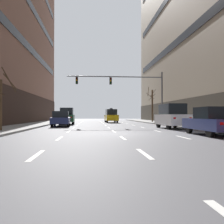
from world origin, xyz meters
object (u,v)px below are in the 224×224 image
(car_driving_1, at_px, (61,119))
(traffic_signal_0, at_px, (128,86))
(street_tree_1, at_px, (1,103))
(car_parked_1, at_px, (212,121))
(street_tree_0, at_px, (152,105))
(taxi_driving_2, at_px, (111,116))
(car_driving_0, at_px, (67,116))
(car_parked_2, at_px, (172,116))

(car_driving_1, bearing_deg, traffic_signal_0, 21.15)
(traffic_signal_0, bearing_deg, street_tree_1, -135.38)
(car_parked_1, height_order, traffic_signal_0, traffic_signal_0)
(car_parked_1, xyz_separation_m, traffic_signal_0, (-2.74, 14.51, 3.87))
(car_driving_1, bearing_deg, street_tree_0, 42.21)
(street_tree_1, bearing_deg, taxi_driving_2, 64.49)
(car_driving_1, xyz_separation_m, taxi_driving_2, (6.38, 12.32, 0.26))
(street_tree_1, bearing_deg, car_parked_1, -15.35)
(traffic_signal_0, height_order, street_tree_0, traffic_signal_0)
(traffic_signal_0, xyz_separation_m, street_tree_0, (5.28, 8.79, -1.82))
(car_driving_0, xyz_separation_m, taxi_driving_2, (6.38, 6.28, -0.01))
(car_parked_2, distance_m, street_tree_0, 16.69)
(car_parked_2, bearing_deg, street_tree_0, 81.19)
(car_driving_1, relative_size, traffic_signal_0, 0.38)
(car_driving_0, height_order, car_parked_2, car_parked_2)
(car_driving_1, bearing_deg, car_parked_2, -23.93)
(traffic_signal_0, bearing_deg, car_parked_1, -79.32)
(car_driving_1, distance_m, traffic_signal_0, 9.13)
(car_driving_0, relative_size, car_parked_1, 0.99)
(car_parked_1, bearing_deg, street_tree_0, 83.78)
(taxi_driving_2, distance_m, car_parked_2, 17.43)
(car_driving_1, height_order, car_parked_1, car_parked_1)
(traffic_signal_0, distance_m, street_tree_0, 10.41)
(car_parked_1, relative_size, traffic_signal_0, 0.39)
(taxi_driving_2, bearing_deg, street_tree_0, -4.83)
(street_tree_1, bearing_deg, car_driving_1, 67.57)
(car_driving_1, xyz_separation_m, car_parked_1, (10.43, -11.54, 0.04))
(car_parked_2, distance_m, traffic_signal_0, 8.85)
(car_parked_2, bearing_deg, street_tree_1, -166.96)
(car_driving_0, bearing_deg, street_tree_0, 23.83)
(taxi_driving_2, xyz_separation_m, car_parked_1, (4.05, -23.86, -0.23))
(car_driving_0, relative_size, car_parked_2, 0.98)
(street_tree_0, distance_m, street_tree_1, 25.40)
(car_parked_1, distance_m, traffic_signal_0, 15.27)
(taxi_driving_2, height_order, traffic_signal_0, traffic_signal_0)
(car_driving_0, xyz_separation_m, car_parked_2, (10.43, -10.67, 0.03))
(traffic_signal_0, height_order, street_tree_1, traffic_signal_0)
(car_driving_1, xyz_separation_m, street_tree_1, (-3.22, -7.79, 1.28))
(car_parked_1, distance_m, car_parked_2, 6.91)
(traffic_signal_0, xyz_separation_m, street_tree_1, (-10.91, -10.77, -2.63))
(car_driving_1, relative_size, car_parked_1, 0.97)
(street_tree_0, bearing_deg, traffic_signal_0, -120.99)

